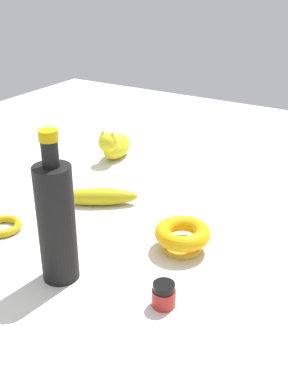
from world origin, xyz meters
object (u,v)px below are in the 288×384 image
(bangle, at_px, (2,226))
(bottle_tall, at_px, (56,221))
(banana, at_px, (99,197))
(cat_figurine, at_px, (115,145))
(nail_polish_jar, at_px, (164,295))
(bowl, at_px, (183,235))

(bangle, bearing_deg, bottle_tall, -106.18)
(bottle_tall, bearing_deg, banana, 22.01)
(cat_figurine, height_order, bottle_tall, bottle_tall)
(nail_polish_jar, distance_m, cat_figurine, 0.65)
(nail_polish_jar, bearing_deg, bottle_tall, 97.43)
(nail_polish_jar, relative_size, bottle_tall, 0.16)
(banana, height_order, bottle_tall, bottle_tall)
(cat_figurine, bearing_deg, bowl, -130.32)
(banana, distance_m, bowl, 0.26)
(bowl, relative_size, cat_figurine, 0.70)
(bowl, bearing_deg, bottle_tall, 142.56)
(banana, xyz_separation_m, cat_figurine, (0.25, 0.13, 0.02))
(banana, xyz_separation_m, bottle_tall, (-0.26, -0.11, 0.10))
(bangle, bearing_deg, nail_polish_jar, -95.05)
(cat_figurine, relative_size, bangle, 1.93)
(bowl, xyz_separation_m, bottle_tall, (-0.19, 0.15, 0.08))
(banana, distance_m, nail_polish_jar, 0.39)
(bowl, bearing_deg, bangle, 109.79)
(nail_polish_jar, bearing_deg, cat_figurine, 41.38)
(cat_figurine, xyz_separation_m, bottle_tall, (-0.52, -0.23, 0.07))
(banana, xyz_separation_m, nail_polish_jar, (-0.24, -0.30, 0.00))
(banana, bearing_deg, bangle, 29.18)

